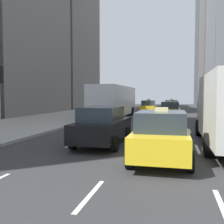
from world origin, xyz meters
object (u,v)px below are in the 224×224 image
at_px(taxi_second, 162,135).
at_px(city_bus, 115,101).
at_px(taxi_lead, 149,107).
at_px(taxi_third, 170,111).
at_px(taxi_fourth, 172,106).
at_px(sedan_black_near, 103,125).

xyz_separation_m(taxi_second, city_bus, (-5.61, 17.09, 0.91)).
height_order(taxi_lead, taxi_third, same).
xyz_separation_m(taxi_third, city_bus, (-5.61, 0.72, 0.91)).
xyz_separation_m(taxi_fourth, city_bus, (-5.61, -9.59, 0.91)).
relative_size(taxi_lead, taxi_fourth, 1.00).
distance_m(taxi_lead, taxi_third, 8.22).
bearing_deg(city_bus, taxi_second, -71.82).
xyz_separation_m(taxi_fourth, sedan_black_near, (-2.80, -24.24, 0.02)).
height_order(taxi_third, city_bus, city_bus).
height_order(taxi_lead, city_bus, city_bus).
height_order(sedan_black_near, city_bus, city_bus).
distance_m(taxi_second, city_bus, 18.01).
distance_m(taxi_fourth, city_bus, 11.15).
distance_m(taxi_lead, taxi_fourth, 3.81).
distance_m(taxi_lead, sedan_black_near, 21.65).
bearing_deg(city_bus, taxi_third, -7.34).
xyz_separation_m(taxi_lead, sedan_black_near, (-0.00, -21.65, 0.02)).
relative_size(taxi_second, taxi_third, 1.00).
distance_m(taxi_second, taxi_fourth, 26.68).
bearing_deg(taxi_lead, taxi_second, -83.37).
bearing_deg(taxi_second, taxi_lead, 96.63).
bearing_deg(taxi_second, taxi_fourth, 90.00).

